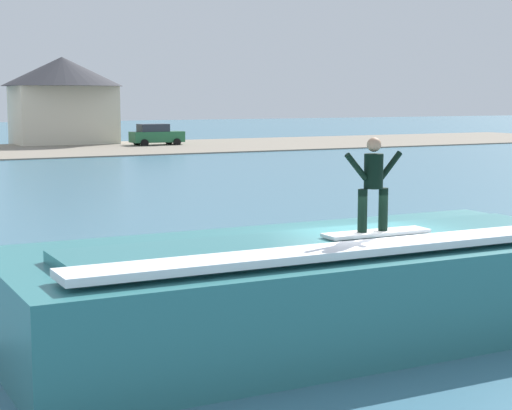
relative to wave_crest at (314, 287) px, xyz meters
name	(u,v)px	position (x,y,z in m)	size (l,w,h in m)	color
ground_plane	(360,329)	(0.97, 0.01, -0.86)	(260.00, 260.00, 0.00)	teal
wave_crest	(314,287)	(0.00, 0.00, 0.00)	(10.67, 4.50, 1.83)	#30767A
surfboard	(376,233)	(0.78, -0.72, 1.00)	(1.94, 0.50, 0.06)	white
surfer	(373,180)	(0.70, -0.72, 1.90)	(1.14, 0.32, 1.58)	black
car_far_shore	(156,135)	(17.88, 55.19, 0.08)	(4.43, 2.06, 1.86)	#23663D
house_gabled_white	(63,93)	(11.61, 61.16, 3.62)	(10.37, 10.37, 7.55)	beige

